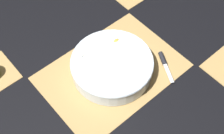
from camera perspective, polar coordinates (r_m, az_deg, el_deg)
ground_plane at (r=1.17m, az=-0.00°, el=-0.90°), size 6.00×6.00×0.00m
bamboo_mat_center at (r=1.17m, az=-0.00°, el=-0.81°), size 0.51×0.36×0.01m
fruit_salad_bowl at (r=1.14m, az=-0.02°, el=0.30°), size 0.30×0.30×0.07m
paring_knife at (r=1.20m, az=9.34°, el=1.29°), size 0.08×0.13×0.02m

